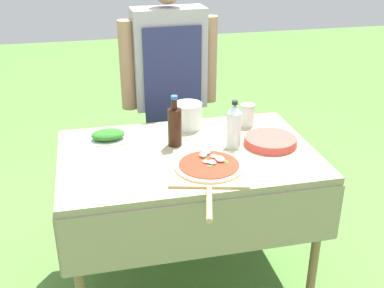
# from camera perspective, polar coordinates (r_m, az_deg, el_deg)

# --- Properties ---
(ground_plane) EXTENTS (12.00, 12.00, 0.00)m
(ground_plane) POSITION_cam_1_polar(r_m,az_deg,el_deg) (2.76, -0.48, -15.97)
(ground_plane) COLOR #517F38
(prep_table) EXTENTS (1.24, 0.82, 0.80)m
(prep_table) POSITION_cam_1_polar(r_m,az_deg,el_deg) (2.35, -0.54, -2.98)
(prep_table) COLOR gray
(prep_table) RESTS_ON ground
(person_cook) EXTENTS (0.58, 0.20, 1.56)m
(person_cook) POSITION_cam_1_polar(r_m,az_deg,el_deg) (2.90, -2.65, 7.22)
(person_cook) COLOR #70604C
(person_cook) RESTS_ON ground
(pizza_on_peel) EXTENTS (0.42, 0.61, 0.05)m
(pizza_on_peel) POSITION_cam_1_polar(r_m,az_deg,el_deg) (2.14, 2.05, -2.84)
(pizza_on_peel) COLOR tan
(pizza_on_peel) RESTS_ON prep_table
(oil_bottle) EXTENTS (0.07, 0.07, 0.26)m
(oil_bottle) POSITION_cam_1_polar(r_m,az_deg,el_deg) (2.34, -2.06, 2.15)
(oil_bottle) COLOR black
(oil_bottle) RESTS_ON prep_table
(water_bottle) EXTENTS (0.07, 0.07, 0.24)m
(water_bottle) POSITION_cam_1_polar(r_m,az_deg,el_deg) (2.32, 4.95, 2.17)
(water_bottle) COLOR silver
(water_bottle) RESTS_ON prep_table
(herb_container) EXTENTS (0.20, 0.14, 0.06)m
(herb_container) POSITION_cam_1_polar(r_m,az_deg,el_deg) (2.46, -9.91, 1.02)
(herb_container) COLOR silver
(herb_container) RESTS_ON prep_table
(mixing_tub) EXTENTS (0.15, 0.15, 0.14)m
(mixing_tub) POSITION_cam_1_polar(r_m,az_deg,el_deg) (2.56, -0.47, 3.41)
(mixing_tub) COLOR silver
(mixing_tub) RESTS_ON prep_table
(plate_stack) EXTENTS (0.26, 0.26, 0.04)m
(plate_stack) POSITION_cam_1_polar(r_m,az_deg,el_deg) (2.41, 9.27, 0.35)
(plate_stack) COLOR #DB4C42
(plate_stack) RESTS_ON prep_table
(sauce_jar) EXTENTS (0.08, 0.08, 0.12)m
(sauce_jar) POSITION_cam_1_polar(r_m,az_deg,el_deg) (2.61, 6.56, 3.29)
(sauce_jar) COLOR silver
(sauce_jar) RESTS_ON prep_table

